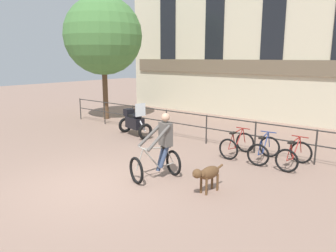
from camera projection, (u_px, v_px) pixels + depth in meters
name	position (u px, v px, depth m)	size (l,w,h in m)	color
ground_plane	(89.00, 186.00, 7.96)	(60.00, 60.00, 0.00)	#8E7060
canal_railing	(206.00, 124.00, 11.75)	(15.05, 0.05, 1.05)	#2D2B28
building_facade	(276.00, 18.00, 15.26)	(18.00, 0.72, 9.75)	beige
cyclist_with_bike	(160.00, 150.00, 8.34)	(1.01, 1.32, 1.70)	black
dog	(207.00, 174.00, 7.49)	(0.34, 1.05, 0.66)	brown
parked_motorcycle	(135.00, 122.00, 12.97)	(1.73, 0.98, 1.35)	black
parked_bicycle_near_lamp	(237.00, 145.00, 10.34)	(0.69, 1.13, 0.86)	black
parked_bicycle_mid_left	(264.00, 150.00, 9.79)	(0.76, 1.17, 0.86)	black
parked_bicycle_mid_right	(294.00, 155.00, 9.23)	(0.71, 1.14, 0.86)	black
tree_canalside_left	(103.00, 36.00, 15.82)	(3.77, 3.77, 5.98)	brown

